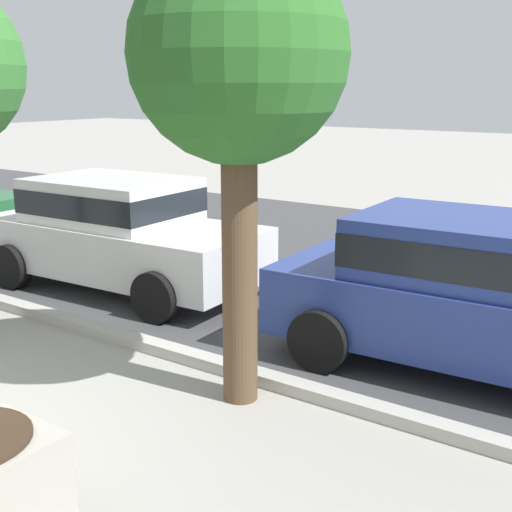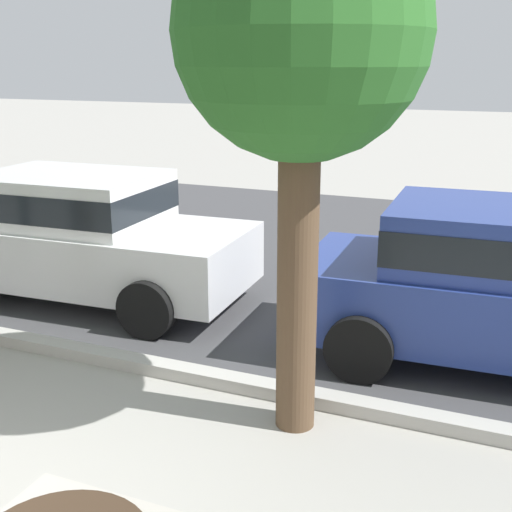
# 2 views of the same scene
# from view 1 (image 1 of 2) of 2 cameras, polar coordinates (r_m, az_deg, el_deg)

# --- Properties ---
(street_surface) EXTENTS (60.00, 9.00, 0.01)m
(street_surface) POSITION_cam_1_polar(r_m,az_deg,el_deg) (11.30, 5.85, -0.22)
(street_surface) COLOR #424244
(street_surface) RESTS_ON ground
(curb_stone) EXTENTS (60.00, 0.20, 0.12)m
(curb_stone) POSITION_cam_1_polar(r_m,az_deg,el_deg) (7.76, -11.01, -6.78)
(curb_stone) COLOR #B2AFA8
(curb_stone) RESTS_ON ground
(street_tree_down_street) EXTENTS (1.83, 1.83, 3.98)m
(street_tree_down_street) POSITION_cam_1_polar(r_m,az_deg,el_deg) (5.74, -1.49, 16.05)
(street_tree_down_street) COLOR brown
(street_tree_down_street) RESTS_ON ground
(parked_car_white) EXTENTS (4.17, 2.07, 1.56)m
(parked_car_white) POSITION_cam_1_polar(r_m,az_deg,el_deg) (9.67, -11.55, 2.18)
(parked_car_white) COLOR silver
(parked_car_white) RESTS_ON ground
(parked_car_blue) EXTENTS (4.17, 2.07, 1.56)m
(parked_car_blue) POSITION_cam_1_polar(r_m,az_deg,el_deg) (7.05, 17.98, -2.71)
(parked_car_blue) COLOR navy
(parked_car_blue) RESTS_ON ground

